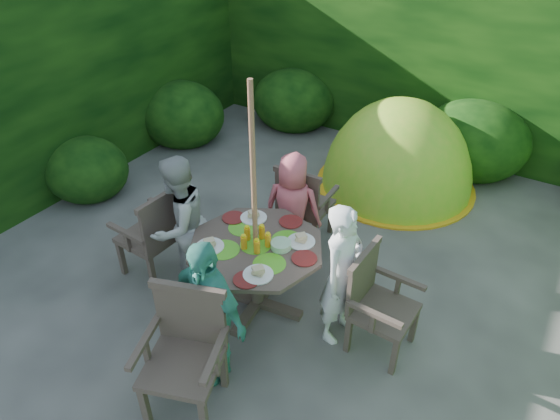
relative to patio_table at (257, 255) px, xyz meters
The scene contains 13 objects.
ground 0.80m from the patio_table, 40.52° to the left, with size 60.00×60.00×0.00m, color #403E39.
hedge_enclosure 1.84m from the patio_table, 76.55° to the left, with size 9.00×9.00×2.50m.
patio_table is the anchor object (origin of this frame).
parasol_pole 0.50m from the patio_table, 160.22° to the right, with size 0.04×0.04×2.20m, color brown.
garden_chair_right 1.10m from the patio_table, ahead, with size 0.50×0.56×0.89m.
garden_chair_left 1.11m from the patio_table, behind, with size 0.54×0.60×0.95m.
garden_chair_back 1.11m from the patio_table, 97.53° to the left, with size 0.56×0.51×0.91m.
garden_chair_front 1.10m from the patio_table, 84.20° to the right, with size 0.72×0.67×0.97m.
child_right 0.80m from the patio_table, ahead, with size 0.48×0.32×1.32m, color white.
child_left 0.81m from the patio_table, behind, with size 0.67×0.52×1.37m, color #A8A7A3.
child_back 0.80m from the patio_table, 97.27° to the left, with size 0.59×0.38×1.20m, color #D75864.
child_front 0.80m from the patio_table, 83.33° to the right, with size 0.77×0.32×1.31m, color teal.
dome_tent 2.81m from the patio_table, 83.56° to the left, with size 2.29×2.29×2.32m.
Camera 1 is at (1.57, -3.13, 3.41)m, focal length 32.00 mm.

